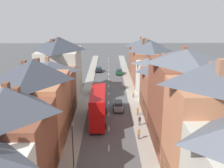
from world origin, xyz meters
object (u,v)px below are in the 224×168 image
car_parked_right_a (98,69)px  street_lamp (73,144)px  pedestrian_far_right (133,93)px  car_parked_left_a (119,71)px  pedestrian_mid_right (140,120)px  car_mid_black (95,90)px  car_near_silver (118,105)px  pedestrian_far_left (138,111)px  pedestrian_mid_left (139,134)px  double_decker_bus_lead (98,106)px

car_parked_right_a → street_lamp: size_ratio=0.72×
pedestrian_far_right → street_lamp: size_ratio=0.29×
car_parked_left_a → pedestrian_mid_right: (1.92, -34.90, 0.20)m
car_parked_right_a → car_mid_black: car_mid_black is taller
car_near_silver → car_mid_black: bearing=117.0°
pedestrian_mid_right → pedestrian_far_right: bearing=88.9°
pedestrian_mid_right → street_lamp: bearing=-129.0°
pedestrian_far_left → street_lamp: street_lamp is taller
pedestrian_mid_left → pedestrian_far_left: (0.81, 8.91, 0.00)m
car_mid_black → double_decker_bus_lead: bearing=-85.0°
car_parked_left_a → street_lamp: bearing=-99.0°
pedestrian_mid_right → double_decker_bus_lead: bearing=163.2°
pedestrian_far_left → double_decker_bus_lead: bearing=-162.6°
car_near_silver → pedestrian_far_left: pedestrian_far_left is taller
car_near_silver → pedestrian_mid_right: 8.04m
pedestrian_far_left → street_lamp: size_ratio=0.29×
car_parked_left_a → pedestrian_far_left: size_ratio=2.45×
car_mid_black → pedestrian_mid_right: (8.12, -16.96, 0.21)m
car_parked_right_a → pedestrian_mid_left: (7.47, -42.81, 0.23)m
car_near_silver → pedestrian_far_right: (3.48, 6.62, 0.18)m
car_parked_right_a → car_mid_black: 21.18m
pedestrian_far_left → street_lamp: bearing=-121.0°
car_parked_left_a → pedestrian_far_left: 30.72m
car_near_silver → street_lamp: (-6.05, -18.84, 2.39)m
car_parked_left_a → car_mid_black: 18.98m
pedestrian_far_right → street_lamp: bearing=-110.5°
car_parked_right_a → car_mid_black: size_ratio=0.99×
pedestrian_mid_right → pedestrian_far_right: 13.99m
street_lamp → pedestrian_far_left: bearing=59.0°
pedestrian_mid_left → double_decker_bus_lead: bearing=132.6°
car_parked_left_a → car_mid_black: size_ratio=0.98×
car_near_silver → pedestrian_far_right: 7.48m
pedestrian_mid_left → street_lamp: size_ratio=0.29×
double_decker_bus_lead → car_parked_right_a: size_ratio=2.72×
car_mid_black → street_lamp: (-1.15, -28.43, 2.42)m
car_parked_right_a → pedestrian_mid_left: size_ratio=2.47×
car_near_silver → pedestrian_far_right: bearing=62.2°
car_near_silver → pedestrian_far_left: size_ratio=2.83×
street_lamp → car_parked_right_a: bearing=88.7°
car_parked_left_a → street_lamp: size_ratio=0.72×
car_parked_left_a → car_mid_black: car_parked_left_a is taller
double_decker_bus_lead → pedestrian_mid_left: size_ratio=6.71×
pedestrian_far_left → street_lamp: 18.46m
car_parked_left_a → pedestrian_far_right: bearing=-84.0°
car_near_silver → car_parked_right_a: 31.17m
car_near_silver → pedestrian_mid_left: (2.57, -12.03, 0.18)m
car_mid_black → pedestrian_mid_left: pedestrian_mid_left is taller
pedestrian_mid_left → pedestrian_far_right: bearing=87.2°
car_parked_left_a → car_parked_right_a: 7.00m
double_decker_bus_lead → pedestrian_mid_right: 7.35m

